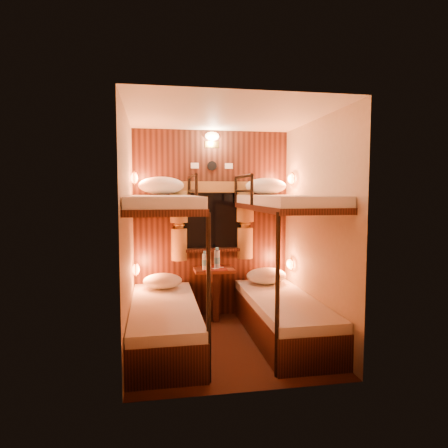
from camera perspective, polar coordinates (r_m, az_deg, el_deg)
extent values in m
plane|color=#3D1B10|center=(4.46, 0.30, -16.69)|extent=(2.10, 2.10, 0.00)
plane|color=silver|center=(4.22, 0.31, 15.28)|extent=(2.10, 2.10, 0.00)
plane|color=#C6B293|center=(5.20, -1.77, 0.01)|extent=(2.40, 0.00, 2.40)
plane|color=#C6B293|center=(3.15, 3.73, -3.08)|extent=(2.40, 0.00, 2.40)
plane|color=#C6B293|center=(4.11, -13.55, -1.37)|extent=(0.00, 2.40, 2.40)
plane|color=#C6B293|center=(4.46, 13.05, -0.90)|extent=(0.00, 2.40, 2.40)
cube|color=black|center=(5.19, -1.75, 0.00)|extent=(2.00, 0.03, 2.40)
cube|color=black|center=(4.40, -8.51, -14.60)|extent=(0.70, 1.90, 0.35)
cube|color=silver|center=(4.33, -8.55, -11.79)|extent=(0.68, 1.88, 0.10)
cube|color=black|center=(4.16, -8.73, 2.23)|extent=(0.70, 1.90, 0.06)
cube|color=silver|center=(4.15, -8.74, 3.33)|extent=(0.68, 1.88, 0.10)
cylinder|color=black|center=(3.40, -2.21, -10.65)|extent=(0.04, 0.04, 1.45)
cylinder|color=black|center=(5.05, -5.00, 4.85)|extent=(0.04, 0.04, 0.32)
cylinder|color=black|center=(4.20, -3.98, 4.89)|extent=(0.04, 0.04, 0.32)
cylinder|color=black|center=(4.63, -4.55, 6.85)|extent=(0.04, 0.85, 0.04)
cylinder|color=black|center=(4.63, -4.54, 4.74)|extent=(0.03, 0.85, 0.03)
cube|color=black|center=(4.61, 8.34, -13.67)|extent=(0.70, 1.90, 0.35)
cube|color=silver|center=(4.55, 8.37, -10.98)|extent=(0.68, 1.88, 0.10)
cube|color=black|center=(4.38, 8.54, 2.36)|extent=(0.70, 1.90, 0.06)
cube|color=silver|center=(4.38, 8.55, 3.40)|extent=(0.68, 1.88, 0.10)
cylinder|color=black|center=(3.53, 7.63, -10.12)|extent=(0.04, 0.04, 1.45)
cylinder|color=black|center=(5.14, 1.70, 4.87)|extent=(0.04, 0.04, 0.32)
cylinder|color=black|center=(4.31, 4.01, 4.88)|extent=(0.04, 0.04, 0.32)
cylinder|color=black|center=(4.73, 2.76, 6.81)|extent=(0.04, 0.85, 0.04)
cylinder|color=black|center=(4.72, 2.75, 4.75)|extent=(0.03, 0.85, 0.03)
cube|color=black|center=(5.16, -1.72, 0.53)|extent=(0.98, 0.02, 0.78)
cube|color=black|center=(5.15, -1.70, 0.53)|extent=(0.90, 0.01, 0.70)
cube|color=black|center=(5.16, -1.63, -3.71)|extent=(1.00, 0.12, 0.04)
cube|color=olive|center=(5.12, -1.67, 5.31)|extent=(1.10, 0.06, 0.14)
cylinder|color=olive|center=(5.06, -6.47, 2.46)|extent=(0.22, 0.22, 0.40)
cylinder|color=olive|center=(5.08, -6.45, -0.13)|extent=(0.11, 0.11, 0.12)
cylinder|color=olive|center=(5.11, -6.42, -2.93)|extent=(0.20, 0.20, 0.40)
torus|color=gold|center=(5.08, -6.45, -0.13)|extent=(0.14, 0.14, 0.02)
cylinder|color=olive|center=(5.19, 3.06, 2.54)|extent=(0.22, 0.22, 0.40)
cylinder|color=olive|center=(5.20, 3.05, 0.01)|extent=(0.11, 0.11, 0.12)
cylinder|color=olive|center=(5.23, 3.04, -2.72)|extent=(0.20, 0.20, 0.40)
torus|color=gold|center=(5.20, 3.05, 0.01)|extent=(0.14, 0.14, 0.02)
cylinder|color=black|center=(5.16, -1.73, 8.31)|extent=(0.12, 0.02, 0.12)
cube|color=silver|center=(5.13, -4.19, 8.32)|extent=(0.10, 0.01, 0.07)
cube|color=silver|center=(5.20, 0.69, 8.29)|extent=(0.10, 0.01, 0.07)
cube|color=gold|center=(5.18, -1.74, 11.29)|extent=(0.18, 0.01, 0.08)
ellipsoid|color=#FFCC8C|center=(5.18, -1.71, 12.41)|extent=(0.18, 0.09, 0.11)
ellipsoid|color=orange|center=(4.88, -12.46, -6.35)|extent=(0.08, 0.20, 0.13)
torus|color=gold|center=(4.88, -12.46, -6.35)|extent=(0.02, 0.17, 0.17)
ellipsoid|color=orange|center=(4.79, -12.69, 6.44)|extent=(0.08, 0.20, 0.13)
torus|color=gold|center=(4.79, -12.69, 6.44)|extent=(0.02, 0.17, 0.17)
ellipsoid|color=orange|center=(5.16, 9.48, -5.69)|extent=(0.08, 0.20, 0.13)
torus|color=gold|center=(5.16, 9.48, -5.69)|extent=(0.02, 0.17, 0.17)
ellipsoid|color=orange|center=(5.08, 9.65, 6.38)|extent=(0.08, 0.20, 0.13)
torus|color=gold|center=(5.08, 9.65, 6.38)|extent=(0.02, 0.17, 0.17)
cube|color=#592414|center=(5.09, -1.43, -6.58)|extent=(0.50, 0.34, 0.04)
cube|color=black|center=(5.16, -1.42, -10.13)|extent=(0.08, 0.30, 0.61)
cube|color=maroon|center=(5.08, -1.43, -6.34)|extent=(0.30, 0.34, 0.01)
cylinder|color=#99BFE5|center=(4.99, -2.77, -5.40)|extent=(0.06, 0.06, 0.20)
cylinder|color=#3E87BC|center=(4.99, -2.77, -5.52)|extent=(0.07, 0.07, 0.07)
cylinder|color=#3E87BC|center=(4.97, -2.78, -4.04)|extent=(0.04, 0.04, 0.03)
cylinder|color=#99BFE5|center=(5.08, -1.01, -5.07)|extent=(0.07, 0.07, 0.23)
cylinder|color=#3E87BC|center=(5.08, -1.01, -5.20)|extent=(0.08, 0.08, 0.08)
cylinder|color=#3E87BC|center=(5.05, -1.01, -3.54)|extent=(0.04, 0.04, 0.03)
cube|color=silver|center=(5.13, -0.51, -6.23)|extent=(0.09, 0.07, 0.01)
cube|color=silver|center=(5.05, -1.26, -6.39)|extent=(0.10, 0.09, 0.01)
ellipsoid|color=silver|center=(4.91, -8.77, -8.04)|extent=(0.47, 0.33, 0.18)
ellipsoid|color=silver|center=(5.12, 6.07, -7.37)|extent=(0.51, 0.37, 0.20)
ellipsoid|color=silver|center=(4.83, -8.95, 5.45)|extent=(0.54, 0.38, 0.21)
ellipsoid|color=silver|center=(5.06, 5.99, 5.40)|extent=(0.52, 0.37, 0.20)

